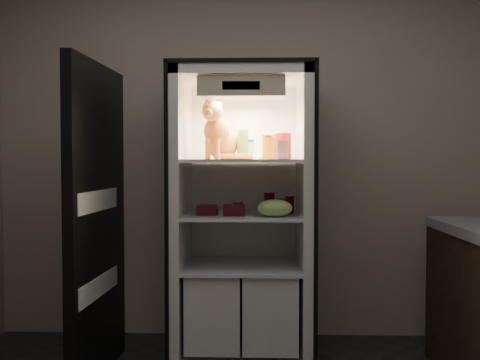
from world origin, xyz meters
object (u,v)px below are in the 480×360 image
object	(u,v)px
soda_can_b	(289,205)
condiment_jar	(238,207)
mayo_tub	(247,149)
tabby_cat	(220,136)
berry_box_left	(207,210)
cream_carton	(282,150)
salsa_jar	(269,147)
parmesan_shaker	(243,145)
soda_can_c	(281,206)
pepper_jar	(283,145)
refrigerator	(243,235)
soda_can_a	(269,202)
grape_bag	(275,208)
berry_box_right	(234,210)

from	to	relation	value
soda_can_b	condiment_jar	size ratio (longest dim) A/B	1.34
mayo_tub	tabby_cat	bearing A→B (deg)	-159.16
berry_box_left	cream_carton	bearing A→B (deg)	-10.43
mayo_tub	salsa_jar	size ratio (longest dim) A/B	0.84
salsa_jar	parmesan_shaker	bearing A→B (deg)	175.02
salsa_jar	soda_can_c	bearing A→B (deg)	-53.39
pepper_jar	soda_can_c	bearing A→B (deg)	-96.14
soda_can_b	refrigerator	bearing A→B (deg)	172.73
tabby_cat	berry_box_left	distance (m)	0.49
soda_can_b	soda_can_a	bearing A→B (deg)	142.41
pepper_jar	soda_can_c	xyz separation A→B (m)	(-0.02, -0.19, -0.39)
soda_can_c	grape_bag	bearing A→B (deg)	-111.88
pepper_jar	soda_can_c	world-z (taller)	pepper_jar
berry_box_left	grape_bag	bearing A→B (deg)	-11.91
pepper_jar	soda_can_c	size ratio (longest dim) A/B	1.66
refrigerator	parmesan_shaker	bearing A→B (deg)	-88.23
mayo_tub	soda_can_c	distance (m)	0.45
refrigerator	soda_can_a	distance (m)	0.28
mayo_tub	pepper_jar	xyz separation A→B (m)	(0.24, 0.02, 0.03)
berry_box_right	soda_can_a	bearing A→B (deg)	46.31
mayo_tub	soda_can_a	world-z (taller)	mayo_tub
tabby_cat	soda_can_c	bearing A→B (deg)	3.34
pepper_jar	grape_bag	world-z (taller)	pepper_jar
tabby_cat	grape_bag	size ratio (longest dim) A/B	1.90
tabby_cat	cream_carton	bearing A→B (deg)	-9.03
pepper_jar	grape_bag	size ratio (longest dim) A/B	0.87
salsa_jar	soda_can_b	xyz separation A→B (m)	(0.13, 0.00, -0.37)
condiment_jar	pepper_jar	bearing A→B (deg)	19.93
tabby_cat	salsa_jar	size ratio (longest dim) A/B	2.60
cream_carton	soda_can_a	world-z (taller)	cream_carton
salsa_jar	grape_bag	distance (m)	0.43
refrigerator	pepper_jar	xyz separation A→B (m)	(0.26, 0.04, 0.59)
pepper_jar	grape_bag	distance (m)	0.49
parmesan_shaker	cream_carton	xyz separation A→B (m)	(0.25, -0.21, -0.04)
parmesan_shaker	cream_carton	distance (m)	0.33
pepper_jar	soda_can_a	bearing A→B (deg)	170.72
mayo_tub	grape_bag	bearing A→B (deg)	-57.30
parmesan_shaker	salsa_jar	world-z (taller)	parmesan_shaker
soda_can_b	mayo_tub	bearing A→B (deg)	166.23
salsa_jar	condiment_jar	world-z (taller)	salsa_jar
cream_carton	berry_box_right	distance (m)	0.48
berry_box_right	pepper_jar	bearing A→B (deg)	35.13
salsa_jar	condiment_jar	bearing A→B (deg)	-174.55
condiment_jar	berry_box_right	xyz separation A→B (m)	(-0.02, -0.11, -0.01)
pepper_jar	soda_can_a	size ratio (longest dim) A/B	1.37
soda_can_b	berry_box_right	world-z (taller)	soda_can_b
refrigerator	soda_can_a	world-z (taller)	refrigerator
pepper_jar	cream_carton	xyz separation A→B (m)	(-0.02, -0.29, -0.04)
soda_can_b	soda_can_c	bearing A→B (deg)	-119.02
soda_can_a	soda_can_b	size ratio (longest dim) A/B	1.16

